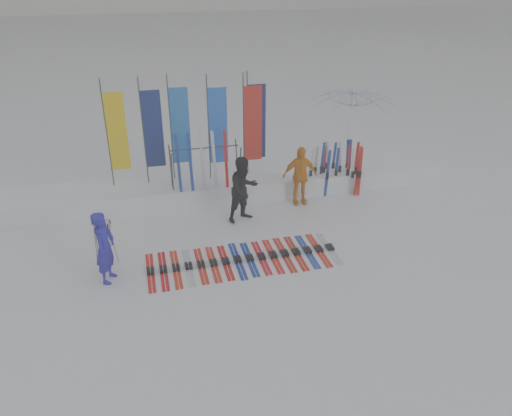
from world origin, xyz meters
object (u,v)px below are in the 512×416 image
object	(u,v)px
person_black	(244,189)
tent_canopy	(351,128)
ski_rack	(205,161)
ski_row	(243,259)
person_yellow	(300,175)
person_blue	(105,247)

from	to	relation	value
person_black	tent_canopy	bearing A→B (deg)	12.39
tent_canopy	ski_rack	xyz separation A→B (m)	(-5.46, -1.93, 0.01)
ski_row	ski_rack	xyz separation A→B (m)	(-0.37, 3.41, 1.35)
person_black	ski_row	xyz separation A→B (m)	(-0.49, -2.10, -0.92)
person_yellow	ski_row	world-z (taller)	person_yellow
person_yellow	ski_rack	xyz separation A→B (m)	(-2.73, 0.65, 0.48)
person_yellow	ski_rack	size ratio (longest dim) A/B	0.89
person_black	ski_row	distance (m)	2.34
person_blue	person_black	size ratio (longest dim) A/B	0.93
person_yellow	tent_canopy	bearing A→B (deg)	43.28
tent_canopy	ski_row	xyz separation A→B (m)	(-5.08, -5.34, -1.34)
person_blue	person_yellow	world-z (taller)	person_yellow
person_blue	person_black	distance (m)	4.29
ski_row	ski_rack	bearing A→B (deg)	96.24
ski_rack	person_blue	bearing A→B (deg)	-129.28
person_black	ski_rack	xyz separation A→B (m)	(-0.86, 1.31, 0.43)
person_blue	person_black	bearing A→B (deg)	-40.36
person_blue	ski_rack	distance (m)	4.51
ski_rack	ski_row	bearing A→B (deg)	-83.76
person_black	person_yellow	distance (m)	1.98
person_yellow	tent_canopy	size ratio (longest dim) A/B	0.59
person_blue	ski_rack	bearing A→B (deg)	-19.86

